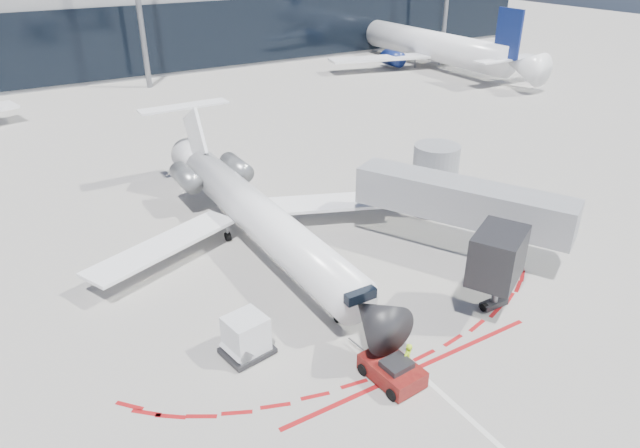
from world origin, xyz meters
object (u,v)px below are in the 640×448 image
uld_container (246,336)px  ramp_worker (407,359)px  regional_jet (254,212)px  pushback_tug (392,370)px

uld_container → ramp_worker: bearing=-51.1°
ramp_worker → uld_container: size_ratio=0.67×
regional_jet → uld_container: regional_jet is taller
uld_container → regional_jet: bearing=53.0°
ramp_worker → pushback_tug: bearing=-22.9°
pushback_tug → uld_container: size_ratio=1.83×
regional_jet → ramp_worker: (0.57, -14.60, -1.40)m
ramp_worker → uld_container: bearing=-60.8°
pushback_tug → ramp_worker: bearing=-8.4°
regional_jet → uld_container: size_ratio=10.78×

